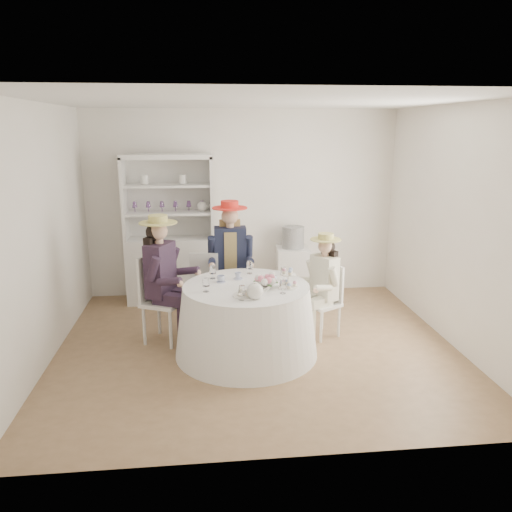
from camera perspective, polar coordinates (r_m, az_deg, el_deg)
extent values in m
plane|color=brown|center=(5.82, 0.11, -10.31)|extent=(4.50, 4.50, 0.00)
plane|color=white|center=(5.29, 0.12, 17.30)|extent=(4.50, 4.50, 0.00)
plane|color=white|center=(7.36, -1.57, 5.96)|extent=(4.50, 0.00, 4.50)
plane|color=white|center=(3.48, 3.66, -3.83)|extent=(4.50, 0.00, 4.50)
plane|color=white|center=(5.62, -23.35, 2.10)|extent=(0.00, 4.50, 4.50)
plane|color=white|center=(6.06, 21.81, 3.07)|extent=(0.00, 4.50, 4.50)
cone|color=white|center=(5.52, -1.11, -7.39)|extent=(1.57, 1.57, 0.77)
cylinder|color=white|center=(5.39, -1.14, -3.50)|extent=(1.37, 1.37, 0.02)
cube|color=silver|center=(7.26, -9.64, -1.53)|extent=(1.28, 0.60, 0.93)
cube|color=silver|center=(7.25, -9.89, 6.77)|extent=(1.23, 0.18, 1.13)
cube|color=silver|center=(7.00, -10.20, 11.14)|extent=(1.28, 0.60, 0.06)
cube|color=silver|center=(7.12, -14.82, 6.35)|extent=(0.09, 0.46, 1.13)
cube|color=silver|center=(7.03, -5.10, 6.69)|extent=(0.09, 0.46, 1.13)
cube|color=silver|center=(7.08, -9.92, 4.89)|extent=(1.19, 0.54, 0.03)
cube|color=silver|center=(7.03, -10.05, 7.95)|extent=(1.19, 0.54, 0.03)
sphere|color=white|center=(7.05, -6.17, 5.66)|extent=(0.14, 0.14, 0.14)
cube|color=silver|center=(7.41, 4.19, -1.82)|extent=(0.50, 0.50, 0.73)
cylinder|color=black|center=(7.28, 4.27, 2.14)|extent=(0.38, 0.38, 0.32)
cube|color=silver|center=(5.89, -10.51, -5.24)|extent=(0.57, 0.57, 0.04)
cylinder|color=silver|center=(5.76, -9.74, -8.27)|extent=(0.04, 0.04, 0.47)
cylinder|color=silver|center=(6.03, -8.19, -7.12)|extent=(0.04, 0.04, 0.47)
cylinder|color=silver|center=(5.92, -12.66, -7.78)|extent=(0.04, 0.04, 0.47)
cylinder|color=silver|center=(6.19, -11.01, -6.68)|extent=(0.04, 0.04, 0.47)
cube|color=silver|center=(5.89, -12.26, -2.37)|extent=(0.20, 0.38, 0.53)
cube|color=black|center=(5.78, -10.87, -1.53)|extent=(0.35, 0.44, 0.62)
cube|color=black|center=(5.72, -9.90, -4.90)|extent=(0.39, 0.28, 0.13)
cylinder|color=black|center=(5.77, -8.45, -8.07)|extent=(0.11, 0.11, 0.49)
cylinder|color=black|center=(5.55, -11.64, -1.42)|extent=(0.21, 0.16, 0.29)
cube|color=black|center=(5.88, -9.00, -4.32)|extent=(0.39, 0.28, 0.13)
cylinder|color=black|center=(5.92, -7.59, -7.41)|extent=(0.11, 0.11, 0.49)
cylinder|color=black|center=(5.92, -9.50, -0.33)|extent=(0.21, 0.16, 0.29)
cylinder|color=#D8A889|center=(5.70, -11.03, 1.66)|extent=(0.10, 0.10, 0.09)
sphere|color=#D8A889|center=(5.67, -11.08, 2.81)|extent=(0.20, 0.20, 0.20)
sphere|color=black|center=(5.70, -11.49, 2.68)|extent=(0.20, 0.20, 0.20)
cube|color=black|center=(5.77, -11.69, 0.27)|extent=(0.19, 0.27, 0.40)
cylinder|color=tan|center=(5.65, -11.13, 3.76)|extent=(0.43, 0.43, 0.01)
cylinder|color=tan|center=(5.65, -11.15, 4.19)|extent=(0.21, 0.21, 0.09)
cube|color=silver|center=(6.42, -2.90, -3.14)|extent=(0.45, 0.45, 0.04)
cylinder|color=silver|center=(6.34, -4.43, -5.85)|extent=(0.04, 0.04, 0.49)
cylinder|color=silver|center=(6.35, -1.21, -5.77)|extent=(0.04, 0.04, 0.49)
cylinder|color=silver|center=(6.67, -4.45, -4.79)|extent=(0.04, 0.04, 0.49)
cylinder|color=silver|center=(6.68, -1.40, -4.72)|extent=(0.04, 0.04, 0.49)
cube|color=silver|center=(6.53, -2.99, -0.11)|extent=(0.42, 0.04, 0.55)
cube|color=#1C2038|center=(6.33, -2.96, 0.46)|extent=(0.40, 0.23, 0.64)
cube|color=tan|center=(6.33, -2.96, 0.46)|extent=(0.16, 0.25, 0.55)
cube|color=#1C2038|center=(6.27, -3.79, -2.75)|extent=(0.15, 0.38, 0.13)
cylinder|color=#1C2038|center=(6.23, -3.71, -6.09)|extent=(0.11, 0.11, 0.51)
cylinder|color=#1C2038|center=(6.27, -5.05, 1.01)|extent=(0.10, 0.19, 0.30)
cube|color=#1C2038|center=(6.27, -1.96, -2.71)|extent=(0.15, 0.38, 0.13)
cylinder|color=#1C2038|center=(6.23, -1.87, -6.05)|extent=(0.11, 0.11, 0.51)
cylinder|color=#1C2038|center=(6.28, -0.86, 1.09)|extent=(0.10, 0.19, 0.30)
cylinder|color=#D8A889|center=(6.26, -3.00, 3.51)|extent=(0.10, 0.10, 0.09)
sphere|color=#D8A889|center=(6.24, -3.01, 4.61)|extent=(0.21, 0.21, 0.21)
sphere|color=tan|center=(6.29, -3.03, 4.54)|extent=(0.21, 0.21, 0.21)
cube|color=tan|center=(6.38, -3.00, 2.29)|extent=(0.27, 0.09, 0.42)
cylinder|color=red|center=(6.22, -3.02, 5.51)|extent=(0.44, 0.44, 0.01)
cylinder|color=red|center=(6.21, -3.03, 5.92)|extent=(0.22, 0.22, 0.09)
cube|color=silver|center=(6.01, 7.58, -5.47)|extent=(0.49, 0.49, 0.04)
cylinder|color=silver|center=(6.09, 5.60, -7.21)|extent=(0.03, 0.03, 0.39)
cylinder|color=silver|center=(5.90, 7.46, -8.01)|extent=(0.03, 0.03, 0.39)
cylinder|color=silver|center=(6.27, 7.57, -6.61)|extent=(0.03, 0.03, 0.39)
cylinder|color=silver|center=(6.08, 9.44, -7.37)|extent=(0.03, 0.03, 0.39)
cube|color=silver|center=(6.04, 8.77, -3.00)|extent=(0.19, 0.31, 0.45)
cube|color=silver|center=(5.92, 7.81, -2.42)|extent=(0.32, 0.37, 0.52)
cube|color=silver|center=(5.97, 6.32, -4.83)|extent=(0.32, 0.25, 0.11)
cylinder|color=silver|center=(5.99, 5.36, -7.50)|extent=(0.09, 0.09, 0.41)
cylinder|color=silver|center=(6.01, 6.37, -1.50)|extent=(0.17, 0.15, 0.25)
cube|color=silver|center=(5.86, 7.38, -5.25)|extent=(0.32, 0.25, 0.11)
cylinder|color=silver|center=(5.88, 6.40, -7.96)|extent=(0.09, 0.09, 0.41)
cylinder|color=silver|center=(5.75, 8.85, -2.32)|extent=(0.17, 0.15, 0.25)
cylinder|color=#D8A889|center=(5.84, 7.91, 0.18)|extent=(0.08, 0.08, 0.07)
sphere|color=#D8A889|center=(5.82, 7.94, 1.11)|extent=(0.17, 0.17, 0.17)
sphere|color=black|center=(5.85, 8.22, 1.04)|extent=(0.17, 0.17, 0.17)
cube|color=black|center=(5.92, 8.36, -0.90)|extent=(0.17, 0.22, 0.34)
cylinder|color=tan|center=(5.80, 7.97, 1.89)|extent=(0.36, 0.36, 0.01)
cylinder|color=tan|center=(5.80, 7.98, 2.23)|extent=(0.18, 0.18, 0.07)
cube|color=silver|center=(6.54, -5.71, -3.51)|extent=(0.43, 0.43, 0.04)
cylinder|color=silver|center=(6.74, -4.21, -4.90)|extent=(0.03, 0.03, 0.42)
cylinder|color=silver|center=(6.77, -6.78, -4.85)|extent=(0.03, 0.03, 0.42)
cylinder|color=silver|center=(6.45, -4.49, -5.80)|extent=(0.03, 0.03, 0.42)
cylinder|color=silver|center=(6.49, -7.17, -5.74)|extent=(0.03, 0.03, 0.42)
cube|color=silver|center=(6.30, -5.97, -1.77)|extent=(0.36, 0.08, 0.48)
imported|color=white|center=(5.50, -4.02, -2.67)|extent=(0.11, 0.11, 0.07)
imported|color=white|center=(5.61, -2.07, -2.31)|extent=(0.09, 0.09, 0.07)
imported|color=white|center=(5.49, 1.92, -2.68)|extent=(0.11, 0.11, 0.07)
imported|color=white|center=(5.38, 1.19, -3.09)|extent=(0.26, 0.26, 0.06)
sphere|color=pink|center=(5.31, 1.71, -2.65)|extent=(0.07, 0.07, 0.07)
sphere|color=white|center=(5.34, 1.53, -2.55)|extent=(0.07, 0.07, 0.07)
sphere|color=pink|center=(5.35, 1.18, -2.49)|extent=(0.07, 0.07, 0.07)
sphere|color=white|center=(5.35, 0.79, -2.50)|extent=(0.07, 0.07, 0.07)
sphere|color=pink|center=(5.33, 0.49, -2.58)|extent=(0.07, 0.07, 0.07)
sphere|color=white|center=(5.29, 0.41, -2.69)|extent=(0.07, 0.07, 0.07)
sphere|color=pink|center=(5.26, 0.58, -2.80)|extent=(0.07, 0.07, 0.07)
sphere|color=white|center=(5.24, 0.93, -2.86)|extent=(0.07, 0.07, 0.07)
sphere|color=pink|center=(5.25, 1.34, -2.85)|extent=(0.07, 0.07, 0.07)
sphere|color=white|center=(5.27, 1.63, -2.77)|extent=(0.07, 0.07, 0.07)
sphere|color=white|center=(4.96, -0.10, -4.06)|extent=(0.17, 0.17, 0.17)
cylinder|color=white|center=(4.97, 1.09, -3.91)|extent=(0.10, 0.03, 0.08)
cylinder|color=white|center=(4.94, -0.10, -3.12)|extent=(0.04, 0.04, 0.02)
cylinder|color=white|center=(5.06, -1.16, -4.52)|extent=(0.27, 0.27, 0.01)
cube|color=beige|center=(5.03, -1.73, -4.35)|extent=(0.06, 0.04, 0.03)
cube|color=beige|center=(5.05, -1.16, -4.13)|extent=(0.07, 0.06, 0.03)
cube|color=beige|center=(5.07, -0.60, -4.16)|extent=(0.07, 0.07, 0.03)
cube|color=beige|center=(5.08, -1.44, -3.99)|extent=(0.07, 0.07, 0.03)
cube|color=beige|center=(5.01, -0.77, -4.40)|extent=(0.07, 0.07, 0.03)
cylinder|color=white|center=(5.34, 3.68, -3.53)|extent=(0.22, 0.22, 0.01)
cylinder|color=white|center=(5.32, 3.69, -2.85)|extent=(0.02, 0.02, 0.14)
cylinder|color=white|center=(5.30, 3.70, -2.11)|extent=(0.16, 0.16, 0.01)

